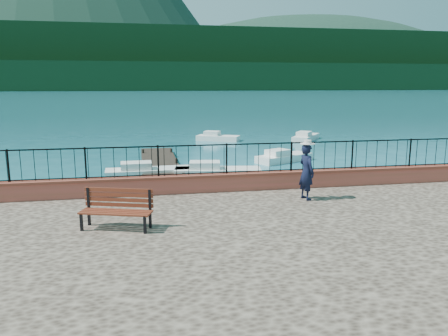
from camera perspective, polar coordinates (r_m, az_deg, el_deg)
name	(u,v)px	position (r m, az deg, el deg)	size (l,w,h in m)	color
ground	(267,271)	(11.42, 5.58, -13.19)	(2000.00, 2000.00, 0.00)	#19596B
parapet	(236,182)	(14.36, 1.52, -1.80)	(28.00, 0.46, 0.58)	#B74842
railing	(236,159)	(14.21, 1.53, 1.21)	(27.00, 0.05, 0.95)	black
dock	(162,174)	(22.46, -8.08, -0.72)	(2.00, 16.00, 0.30)	#2D231C
far_forest	(143,77)	(310.02, -10.59, 11.62)	(900.00, 60.00, 18.00)	black
foothills	(141,62)	(370.39, -10.75, 13.50)	(900.00, 120.00, 44.00)	black
companion_hill	(306,87)	(612.07, 10.62, 10.38)	(448.00, 384.00, 180.00)	#142D23
park_bench	(117,217)	(10.92, -13.84, -6.27)	(1.82, 1.08, 0.96)	black
person	(306,172)	(13.37, 10.72, -0.51)	(0.62, 0.41, 1.70)	black
hat	(308,142)	(13.22, 10.86, 3.35)	(0.44, 0.44, 0.12)	silver
boat_0	(150,169)	(22.43, -9.69, -0.13)	(4.37, 1.30, 0.80)	silver
boat_1	(218,169)	(22.18, -0.83, -0.10)	(4.35, 1.30, 0.80)	white
boat_2	(284,155)	(26.73, 7.87, 1.70)	(3.68, 1.30, 0.80)	white
boat_4	(218,136)	(36.20, -0.78, 4.23)	(3.46, 1.30, 0.80)	white
boat_5	(306,135)	(37.16, 10.65, 4.22)	(3.98, 1.30, 0.80)	silver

